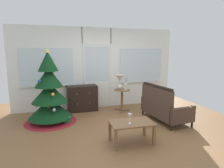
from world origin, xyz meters
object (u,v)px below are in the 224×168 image
(settee_sofa, at_px, (162,107))
(wine_glass, at_px, (130,116))
(gift_box, at_px, (67,120))
(table_lamp, at_px, (120,80))
(side_table, at_px, (122,96))
(flower_vase, at_px, (126,86))
(dresser_cabinet, at_px, (82,98))
(coffee_table, at_px, (131,125))
(christmas_tree, at_px, (50,97))

(settee_sofa, height_order, wine_glass, settee_sofa)
(gift_box, bearing_deg, settee_sofa, -12.70)
(table_lamp, distance_m, gift_box, 1.90)
(side_table, distance_m, flower_vase, 0.33)
(settee_sofa, bearing_deg, dresser_cabinet, 141.72)
(settee_sofa, xyz_separation_m, coffee_table, (-1.24, -0.92, -0.01))
(side_table, bearing_deg, flower_vase, -30.96)
(dresser_cabinet, distance_m, coffee_table, 2.48)
(flower_vase, bearing_deg, wine_glass, -108.60)
(table_lamp, distance_m, wine_glass, 2.18)
(settee_sofa, xyz_separation_m, flower_vase, (-0.64, 1.00, 0.42))
(dresser_cabinet, xyz_separation_m, coffee_table, (0.63, -2.40, -0.03))
(wine_glass, bearing_deg, table_lamp, 76.30)
(dresser_cabinet, xyz_separation_m, gift_box, (-0.51, -0.94, -0.31))
(christmas_tree, distance_m, settee_sofa, 2.91)
(dresser_cabinet, xyz_separation_m, settee_sofa, (1.88, -1.48, -0.01))
(settee_sofa, relative_size, side_table, 2.13)
(dresser_cabinet, distance_m, wine_glass, 2.54)
(christmas_tree, relative_size, gift_box, 11.22)
(flower_vase, relative_size, coffee_table, 0.41)
(gift_box, bearing_deg, dresser_cabinet, 61.32)
(dresser_cabinet, xyz_separation_m, side_table, (1.14, -0.42, 0.09))
(flower_vase, bearing_deg, coffee_table, -107.47)
(gift_box, bearing_deg, wine_glass, -54.54)
(christmas_tree, bearing_deg, flower_vase, 6.83)
(table_lamp, bearing_deg, dresser_cabinet, 160.74)
(table_lamp, height_order, gift_box, table_lamp)
(side_table, bearing_deg, settee_sofa, -55.28)
(table_lamp, relative_size, gift_box, 2.61)
(table_lamp, xyz_separation_m, gift_box, (-1.59, -0.56, -0.88))
(side_table, bearing_deg, coffee_table, -104.29)
(wine_glass, bearing_deg, settee_sofa, 37.01)
(dresser_cabinet, height_order, settee_sofa, settee_sofa)
(settee_sofa, bearing_deg, coffee_table, -143.43)
(settee_sofa, height_order, table_lamp, table_lamp)
(table_lamp, distance_m, coffee_table, 2.16)
(wine_glass, distance_m, gift_box, 1.93)
(side_table, relative_size, gift_box, 4.02)
(christmas_tree, xyz_separation_m, side_table, (2.06, 0.32, -0.18))
(settee_sofa, bearing_deg, wine_glass, -142.99)
(dresser_cabinet, bearing_deg, gift_box, -118.68)
(wine_glass, bearing_deg, christmas_tree, 130.77)
(coffee_table, xyz_separation_m, wine_glass, (-0.06, -0.06, 0.21))
(table_lamp, xyz_separation_m, flower_vase, (0.16, -0.10, -0.17))
(dresser_cabinet, xyz_separation_m, wine_glass, (0.57, -2.46, 0.18))
(christmas_tree, relative_size, wine_glass, 9.69)
(flower_vase, height_order, coffee_table, flower_vase)
(coffee_table, bearing_deg, dresser_cabinet, 104.77)
(christmas_tree, bearing_deg, side_table, 8.79)
(settee_sofa, bearing_deg, christmas_tree, 165.09)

